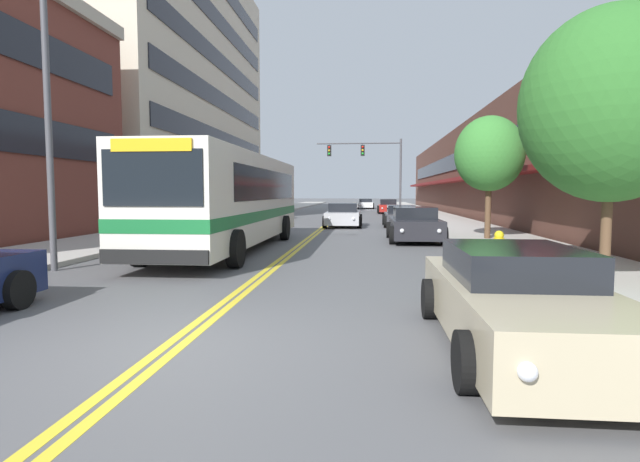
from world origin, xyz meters
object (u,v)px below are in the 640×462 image
car_beige_parked_right_foreground (516,301)px  traffic_signal_mast (371,161)px  street_tree_right_near (611,105)px  city_bus (232,197)px  car_red_parked_right_end (388,207)px  car_white_moving_second (366,204)px  car_charcoal_parked_right_far (415,225)px  car_dark_grey_parked_right_mid (401,216)px  car_champagne_parked_left_near (273,211)px  car_slate_blue_parked_left_far (249,216)px  car_silver_moving_lead (343,216)px  street_tree_right_mid (489,154)px  street_lamp_left_near (59,49)px  fire_hydrant (499,245)px

car_beige_parked_right_foreground → traffic_signal_mast: 36.73m
street_tree_right_near → city_bus: bearing=145.4°
city_bus → traffic_signal_mast: bearing=79.2°
car_red_parked_right_end → car_white_moving_second: (-2.15, 13.68, -0.05)m
car_charcoal_parked_right_far → street_tree_right_near: street_tree_right_near is taller
car_dark_grey_parked_right_mid → traffic_signal_mast: 14.48m
city_bus → car_champagne_parked_left_near: city_bus is taller
city_bus → car_slate_blue_parked_left_far: city_bus is taller
car_silver_moving_lead → street_tree_right_mid: bearing=-54.1°
car_slate_blue_parked_left_far → traffic_signal_mast: bearing=63.9°
car_slate_blue_parked_left_far → street_tree_right_mid: street_tree_right_mid is taller
car_red_parked_right_end → car_white_moving_second: car_red_parked_right_end is taller
city_bus → street_tree_right_near: bearing=-34.6°
car_charcoal_parked_right_far → street_tree_right_near: (2.83, -9.82, 3.00)m
street_lamp_left_near → street_tree_right_near: street_lamp_left_near is taller
car_charcoal_parked_right_far → street_lamp_left_near: size_ratio=0.50×
car_champagne_parked_left_near → car_dark_grey_parked_right_mid: (8.72, -6.33, -0.04)m
car_champagne_parked_left_near → street_tree_right_near: 27.64m
car_white_moving_second → fire_hydrant: bearing=-85.5°
car_red_parked_right_end → street_lamp_left_near: bearing=-104.6°
city_bus → car_beige_parked_right_foreground: (6.51, -10.53, -1.19)m
car_dark_grey_parked_right_mid → car_red_parked_right_end: car_red_parked_right_end is taller
car_red_parked_right_end → car_white_moving_second: size_ratio=1.02×
street_tree_right_near → car_red_parked_right_end: bearing=94.3°
car_beige_parked_right_foreground → car_silver_moving_lead: car_silver_moving_lead is taller
car_white_moving_second → street_tree_right_near: bearing=-84.4°
street_lamp_left_near → car_slate_blue_parked_left_far: bearing=88.1°
car_champagne_parked_left_near → car_red_parked_right_end: car_red_parked_right_end is taller
car_red_parked_right_end → fire_hydrant: 33.67m
city_bus → car_slate_blue_parked_left_far: size_ratio=2.99×
car_white_moving_second → street_tree_right_near: street_tree_right_near is taller
car_slate_blue_parked_left_far → car_dark_grey_parked_right_mid: 8.79m
traffic_signal_mast → street_tree_right_mid: traffic_signal_mast is taller
fire_hydrant → car_dark_grey_parked_right_mid: bearing=95.9°
car_dark_grey_parked_right_mid → car_slate_blue_parked_left_far: bearing=-175.0°
car_charcoal_parked_right_far → traffic_signal_mast: traffic_signal_mast is taller
street_tree_right_mid → car_champagne_parked_left_near: bearing=127.0°
car_champagne_parked_left_near → car_slate_blue_parked_left_far: car_champagne_parked_left_near is taller
traffic_signal_mast → street_tree_right_mid: 23.17m
city_bus → car_white_moving_second: (4.43, 44.14, -1.22)m
car_slate_blue_parked_left_far → traffic_signal_mast: 16.70m
car_white_moving_second → street_tree_right_mid: 41.31m
car_charcoal_parked_right_far → traffic_signal_mast: size_ratio=0.63×
car_champagne_parked_left_near → car_charcoal_parked_right_far: bearing=-60.1°
car_beige_parked_right_foreground → car_red_parked_right_end: bearing=89.9°
car_beige_parked_right_foreground → street_tree_right_near: 5.83m
street_lamp_left_near → street_tree_right_near: 12.29m
city_bus → car_beige_parked_right_foreground: size_ratio=2.62×
car_champagne_parked_left_near → car_white_moving_second: car_champagne_parked_left_near is taller
car_dark_grey_parked_right_mid → car_silver_moving_lead: bearing=-170.9°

